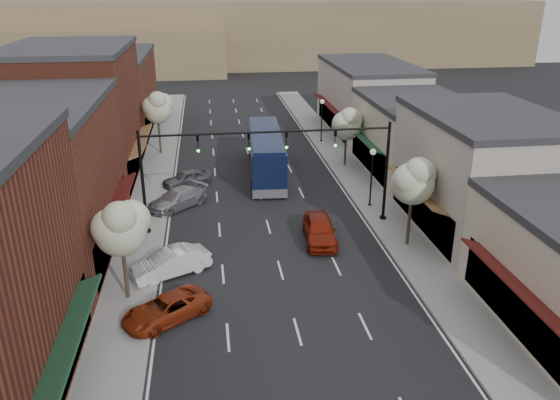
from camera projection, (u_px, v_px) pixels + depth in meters
name	position (u px, v px, depth m)	size (l,w,h in m)	color
ground	(285.00, 288.00, 29.57)	(160.00, 160.00, 0.00)	black
sidewalk_left	(154.00, 180.00, 45.49)	(2.80, 73.00, 0.15)	gray
sidewalk_right	(350.00, 171.00, 47.60)	(2.80, 73.00, 0.15)	gray
curb_left	(171.00, 179.00, 45.66)	(0.25, 73.00, 0.17)	gray
curb_right	(334.00, 171.00, 47.42)	(0.25, 73.00, 0.17)	gray
bldg_left_midnear	(28.00, 182.00, 31.56)	(10.14, 14.10, 9.40)	brown
bldg_left_midfar	(76.00, 115.00, 44.15)	(10.14, 14.10, 10.90)	brown
bldg_left_far	(109.00, 93.00, 59.32)	(10.14, 18.10, 8.40)	brown
bldg_right_midnear	(481.00, 173.00, 35.34)	(9.14, 12.10, 7.90)	#B2A698
bldg_right_midfar	(413.00, 136.00, 46.65)	(9.14, 12.10, 6.40)	beige
bldg_right_far	(368.00, 98.00, 59.33)	(9.14, 16.10, 7.40)	#B2A698
hill_far	(221.00, 31.00, 110.05)	(120.00, 30.00, 12.00)	#7A6647
hill_near	(83.00, 51.00, 96.63)	(50.00, 20.00, 8.00)	#7A6647
signal_mast_right	(353.00, 158.00, 35.90)	(8.22, 0.46, 7.00)	black
signal_mast_left	(180.00, 166.00, 34.49)	(8.22, 0.46, 7.00)	black
tree_right_near	(414.00, 179.00, 32.58)	(2.85, 2.65, 5.95)	#47382B
tree_right_far	(347.00, 123.00, 47.45)	(2.85, 2.65, 5.43)	#47382B
tree_left_near	(121.00, 226.00, 26.90)	(2.85, 2.65, 5.69)	#47382B
tree_left_far	(158.00, 107.00, 50.66)	(2.85, 2.65, 6.13)	#47382B
lamp_post_near	(372.00, 168.00, 39.07)	(0.44, 0.44, 4.44)	black
lamp_post_far	(322.00, 114.00, 55.16)	(0.44, 0.44, 4.44)	black
coach_bus	(266.00, 153.00, 46.17)	(3.39, 12.28, 3.71)	#0D1636
red_hatchback	(320.00, 229.00, 34.60)	(1.93, 4.79, 1.63)	maroon
parked_car_a	(166.00, 309.00, 26.59)	(2.05, 4.44, 1.23)	maroon
parked_car_b	(171.00, 263.00, 30.68)	(1.56, 4.48, 1.48)	white
parked_car_c	(177.00, 199.00, 39.79)	(1.98, 4.87, 1.41)	#9A9A9F
parked_car_d	(187.00, 178.00, 44.01)	(1.58, 3.94, 1.34)	#54575C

